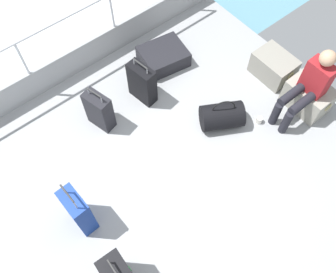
% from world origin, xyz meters
% --- Properties ---
extents(ground_plane, '(4.40, 5.20, 0.06)m').
position_xyz_m(ground_plane, '(0.00, 0.00, -0.03)').
color(ground_plane, '#939699').
extents(gunwale_port, '(0.06, 5.20, 0.45)m').
position_xyz_m(gunwale_port, '(-2.17, 0.00, 0.23)').
color(gunwale_port, '#939699').
rests_on(gunwale_port, ground_plane).
extents(railing_port, '(0.04, 4.20, 1.02)m').
position_xyz_m(railing_port, '(-2.17, 0.00, 0.78)').
color(railing_port, silver).
rests_on(railing_port, ground_plane).
extents(sea_wake, '(12.00, 12.00, 0.01)m').
position_xyz_m(sea_wake, '(-3.60, 0.00, -0.34)').
color(sea_wake, '#598C9E').
rests_on(sea_wake, ground_plane).
extents(cargo_crate_0, '(0.62, 0.43, 0.36)m').
position_xyz_m(cargo_crate_0, '(-0.30, 2.16, 0.18)').
color(cargo_crate_0, gray).
rests_on(cargo_crate_0, ground_plane).
extents(cargo_crate_1, '(0.63, 0.42, 0.41)m').
position_xyz_m(cargo_crate_1, '(0.37, 2.11, 0.20)').
color(cargo_crate_1, gray).
rests_on(cargo_crate_1, ground_plane).
extents(passenger_seated, '(0.34, 0.66, 1.11)m').
position_xyz_m(passenger_seated, '(0.37, 1.92, 0.59)').
color(passenger_seated, maroon).
rests_on(passenger_seated, ground_plane).
extents(suitcase_1, '(0.42, 0.24, 0.71)m').
position_xyz_m(suitcase_1, '(-1.18, 0.44, 0.30)').
color(suitcase_1, black).
rests_on(suitcase_1, ground_plane).
extents(suitcase_2, '(0.40, 0.27, 0.69)m').
position_xyz_m(suitcase_2, '(-1.18, -0.26, 0.29)').
color(suitcase_2, black).
rests_on(suitcase_2, ground_plane).
extents(suitcase_3, '(0.66, 0.74, 0.24)m').
position_xyz_m(suitcase_3, '(-1.50, 1.07, 0.12)').
color(suitcase_3, black).
rests_on(suitcase_3, ground_plane).
extents(suitcase_4, '(0.38, 0.20, 0.89)m').
position_xyz_m(suitcase_4, '(-0.17, -1.21, 0.34)').
color(suitcase_4, navy).
rests_on(suitcase_4, ground_plane).
extents(duffel_bag, '(0.58, 0.66, 0.51)m').
position_xyz_m(duffel_bag, '(-0.15, 0.98, 0.18)').
color(duffel_bag, black).
rests_on(duffel_bag, ground_plane).
extents(paper_cup, '(0.08, 0.08, 0.10)m').
position_xyz_m(paper_cup, '(0.17, 1.41, 0.05)').
color(paper_cup, white).
rests_on(paper_cup, ground_plane).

